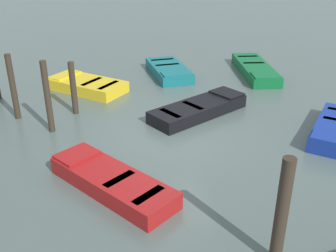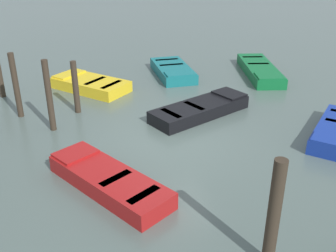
% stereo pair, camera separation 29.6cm
% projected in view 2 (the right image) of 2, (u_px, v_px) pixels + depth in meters
% --- Properties ---
extents(ground_plane, '(80.00, 80.00, 0.00)m').
position_uv_depth(ground_plane, '(168.00, 137.00, 11.21)').
color(ground_plane, '#4C5B56').
extents(rowboat_green, '(3.94, 1.64, 0.46)m').
position_uv_depth(rowboat_green, '(260.00, 70.00, 16.30)').
color(rowboat_green, '#0F602D').
rests_on(rowboat_green, ground_plane).
extents(rowboat_red, '(3.24, 2.78, 0.46)m').
position_uv_depth(rowboat_red, '(108.00, 180.00, 8.81)').
color(rowboat_red, maroon).
rests_on(rowboat_red, ground_plane).
extents(rowboat_yellow, '(2.91, 3.03, 0.46)m').
position_uv_depth(rowboat_yellow, '(91.00, 84.00, 14.69)').
color(rowboat_yellow, gold).
rests_on(rowboat_yellow, ground_plane).
extents(rowboat_black, '(2.61, 3.52, 0.46)m').
position_uv_depth(rowboat_black, '(201.00, 109.00, 12.54)').
color(rowboat_black, black).
rests_on(rowboat_black, ground_plane).
extents(rowboat_teal, '(3.02, 1.52, 0.46)m').
position_uv_depth(rowboat_teal, '(173.00, 70.00, 16.24)').
color(rowboat_teal, '#14666B').
rests_on(rowboat_teal, ground_plane).
extents(mooring_piling_center, '(0.18, 0.18, 2.06)m').
position_uv_depth(mooring_piling_center, '(16.00, 86.00, 12.10)').
color(mooring_piling_center, '#33281E').
rests_on(mooring_piling_center, ground_plane).
extents(mooring_piling_near_left, '(0.22, 0.22, 2.08)m').
position_uv_depth(mooring_piling_near_left, '(274.00, 215.00, 6.39)').
color(mooring_piling_near_left, '#33281E').
rests_on(mooring_piling_near_left, ground_plane).
extents(mooring_piling_near_right, '(0.18, 0.18, 2.13)m').
position_uv_depth(mooring_piling_near_right, '(49.00, 96.00, 11.20)').
color(mooring_piling_near_right, '#33281E').
rests_on(mooring_piling_near_right, ground_plane).
extents(mooring_piling_far_right, '(0.19, 0.19, 1.71)m').
position_uv_depth(mooring_piling_far_right, '(76.00, 87.00, 12.48)').
color(mooring_piling_far_right, '#33281E').
rests_on(mooring_piling_far_right, ground_plane).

